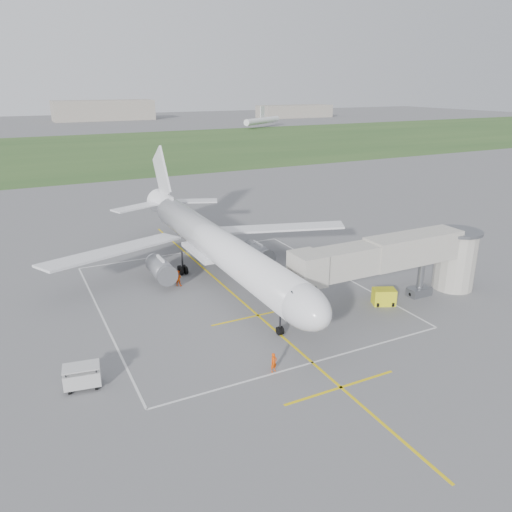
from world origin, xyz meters
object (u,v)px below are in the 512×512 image
airliner (216,244)px  ramp_worker_wing (178,278)px  jet_bridge (407,258)px  baggage_cart (82,377)px  gpu_unit (384,297)px  ramp_worker_nose (274,363)px

airliner → ramp_worker_wing: 5.81m
jet_bridge → baggage_cart: bearing=-177.2°
baggage_cart → ramp_worker_wing: 20.69m
jet_bridge → ramp_worker_wing: 25.31m
gpu_unit → ramp_worker_nose: size_ratio=1.64×
airliner → jet_bridge: airliner is taller
gpu_unit → baggage_cart: (-30.57, -1.57, 0.11)m
jet_bridge → gpu_unit: size_ratio=8.67×
ramp_worker_wing → airliner: bearing=-152.0°
airliner → jet_bridge: size_ratio=2.00×
jet_bridge → ramp_worker_nose: jet_bridge is taller
baggage_cart → gpu_unit: bearing=12.1°
jet_bridge → ramp_worker_nose: (-19.25, -6.23, -3.92)m
jet_bridge → baggage_cart: size_ratio=8.04×
gpu_unit → baggage_cart: size_ratio=0.93×
gpu_unit → ramp_worker_wing: 22.90m
gpu_unit → ramp_worker_wing: ramp_worker_wing is taller
baggage_cart → airliner: bearing=51.3°
ramp_worker_nose → ramp_worker_wing: 20.78m
airliner → baggage_cart: (-17.58, -15.90, -3.43)m
ramp_worker_nose → ramp_worker_wing: size_ratio=0.89×
gpu_unit → ramp_worker_wing: (-17.65, 14.59, 0.08)m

